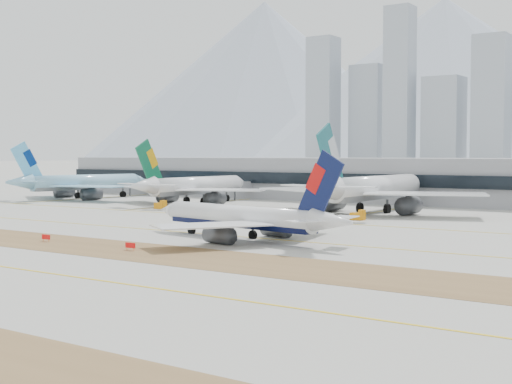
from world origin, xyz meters
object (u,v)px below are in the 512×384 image
Objects in this scene: widebody_korean at (80,184)px; widebody_cathay at (372,190)px; widebody_eva at (193,187)px; taxiing_airliner at (246,218)px; terminal at (398,180)px.

widebody_cathay is at bearing -76.02° from widebody_korean.
widebody_korean is 0.97× the size of widebody_eva.
widebody_eva is at bearing -75.43° from widebody_korean.
taxiing_airliner reaches higher than terminal.
widebody_cathay is 54.07m from terminal.
widebody_korean is at bearing -151.40° from terminal.
terminal is (-22.34, 123.87, 3.35)m from taxiing_airliner.
widebody_korean is 51.82m from widebody_eva.
widebody_eva is 72.12m from terminal.
widebody_korean reaches higher than terminal.
taxiing_airliner is at bearing -106.71° from widebody_korean.
widebody_korean is at bearing -18.67° from taxiing_airliner.
terminal is at bearing -42.41° from widebody_eva.
taxiing_airliner is 0.18× the size of terminal.
taxiing_airliner is at bearing -79.78° from terminal.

